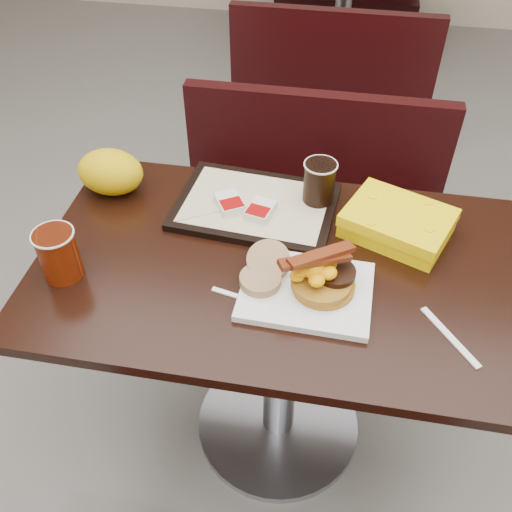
% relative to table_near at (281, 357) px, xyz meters
% --- Properties ---
extents(floor, '(6.00, 7.00, 0.01)m').
position_rel_table_near_xyz_m(floor, '(0.00, 0.00, -0.38)').
color(floor, gray).
rests_on(floor, ground).
extents(table_near, '(1.20, 0.70, 0.75)m').
position_rel_table_near_xyz_m(table_near, '(0.00, 0.00, 0.00)').
color(table_near, black).
rests_on(table_near, floor).
extents(bench_near_n, '(1.00, 0.46, 0.72)m').
position_rel_table_near_xyz_m(bench_near_n, '(0.00, 0.70, -0.02)').
color(bench_near_n, black).
rests_on(bench_near_n, floor).
extents(table_far, '(1.20, 0.70, 0.75)m').
position_rel_table_near_xyz_m(table_far, '(0.00, 2.60, 0.00)').
color(table_far, black).
rests_on(table_far, floor).
extents(bench_far_s, '(1.00, 0.46, 0.72)m').
position_rel_table_near_xyz_m(bench_far_s, '(0.00, 1.90, -0.02)').
color(bench_far_s, black).
rests_on(bench_far_s, floor).
extents(platter, '(0.30, 0.24, 0.02)m').
position_rel_table_near_xyz_m(platter, '(0.06, -0.09, 0.38)').
color(platter, white).
rests_on(platter, table_near).
extents(pancake_stack, '(0.15, 0.15, 0.03)m').
position_rel_table_near_xyz_m(pancake_stack, '(0.09, -0.08, 0.41)').
color(pancake_stack, '#A46C1B').
rests_on(pancake_stack, platter).
extents(sausage_patty, '(0.10, 0.10, 0.01)m').
position_rel_table_near_xyz_m(sausage_patty, '(0.12, -0.06, 0.43)').
color(sausage_patty, black).
rests_on(sausage_patty, pancake_stack).
extents(scrambled_eggs, '(0.11, 0.10, 0.05)m').
position_rel_table_near_xyz_m(scrambled_eggs, '(0.07, -0.08, 0.45)').
color(scrambled_eggs, '#E9B304').
rests_on(scrambled_eggs, pancake_stack).
extents(bacon_strips, '(0.18, 0.15, 0.01)m').
position_rel_table_near_xyz_m(bacon_strips, '(0.07, -0.08, 0.48)').
color(bacon_strips, '#400F04').
rests_on(bacon_strips, scrambled_eggs).
extents(muffin_bottom, '(0.10, 0.10, 0.02)m').
position_rel_table_near_xyz_m(muffin_bottom, '(-0.05, -0.09, 0.40)').
color(muffin_bottom, '#A48256').
rests_on(muffin_bottom, platter).
extents(muffin_top, '(0.10, 0.11, 0.06)m').
position_rel_table_near_xyz_m(muffin_top, '(-0.04, -0.04, 0.42)').
color(muffin_top, '#A48256').
rests_on(muffin_top, platter).
extents(coffee_cup_near, '(0.12, 0.12, 0.13)m').
position_rel_table_near_xyz_m(coffee_cup_near, '(-0.51, -0.12, 0.44)').
color(coffee_cup_near, maroon).
rests_on(coffee_cup_near, table_near).
extents(fork, '(0.13, 0.05, 0.00)m').
position_rel_table_near_xyz_m(fork, '(-0.11, -0.12, 0.38)').
color(fork, white).
rests_on(fork, table_near).
extents(knife, '(0.12, 0.15, 0.00)m').
position_rel_table_near_xyz_m(knife, '(0.37, -0.16, 0.38)').
color(knife, white).
rests_on(knife, table_near).
extents(condiment_syrup, '(0.04, 0.03, 0.01)m').
position_rel_table_near_xyz_m(condiment_syrup, '(0.02, 0.03, 0.38)').
color(condiment_syrup, '#B33607').
rests_on(condiment_syrup, table_near).
extents(condiment_ketchup, '(0.04, 0.04, 0.01)m').
position_rel_table_near_xyz_m(condiment_ketchup, '(0.02, 0.07, 0.38)').
color(condiment_ketchup, '#8C0504').
rests_on(condiment_ketchup, table_near).
extents(tray, '(0.43, 0.33, 0.02)m').
position_rel_table_near_xyz_m(tray, '(-0.11, 0.19, 0.38)').
color(tray, black).
rests_on(tray, table_near).
extents(hashbrown_sleeve_left, '(0.10, 0.10, 0.02)m').
position_rel_table_near_xyz_m(hashbrown_sleeve_left, '(-0.17, 0.17, 0.41)').
color(hashbrown_sleeve_left, silver).
rests_on(hashbrown_sleeve_left, tray).
extents(hashbrown_sleeve_right, '(0.08, 0.09, 0.02)m').
position_rel_table_near_xyz_m(hashbrown_sleeve_right, '(-0.09, 0.15, 0.41)').
color(hashbrown_sleeve_right, silver).
rests_on(hashbrown_sleeve_right, tray).
extents(coffee_cup_far, '(0.10, 0.10, 0.11)m').
position_rel_table_near_xyz_m(coffee_cup_far, '(0.05, 0.24, 0.45)').
color(coffee_cup_far, black).
rests_on(coffee_cup_far, tray).
extents(clamshell, '(0.30, 0.27, 0.07)m').
position_rel_table_near_xyz_m(clamshell, '(0.26, 0.16, 0.41)').
color(clamshell, '#FED204').
rests_on(clamshell, table_near).
extents(paper_bag, '(0.22, 0.19, 0.12)m').
position_rel_table_near_xyz_m(paper_bag, '(-0.51, 0.20, 0.44)').
color(paper_bag, yellow).
rests_on(paper_bag, table_near).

